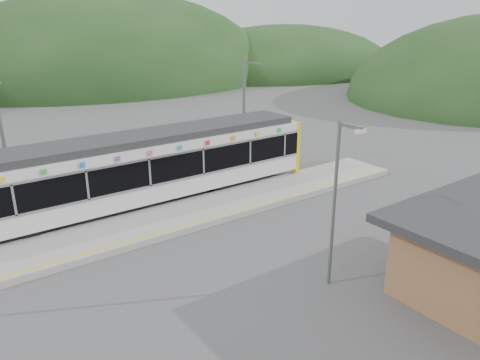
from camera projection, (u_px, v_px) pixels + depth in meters
ground at (232, 240)px, 20.41m from camera, size 120.00×120.00×0.00m
hills at (266, 180)px, 27.88m from camera, size 146.00×149.00×26.00m
platform at (193, 213)px, 22.88m from camera, size 26.00×3.20×0.30m
yellow_line at (207, 219)px, 21.84m from camera, size 26.00×0.10×0.01m
train at (128, 170)px, 23.15m from camera, size 20.44×3.01×3.74m
catenary_mast_west at (4, 143)px, 21.85m from camera, size 0.18×1.80×7.00m
catenary_mast_east at (244, 110)px, 29.62m from camera, size 0.18×1.80×7.00m
lamp_post at (338, 192)px, 15.86m from camera, size 0.36×1.07×6.07m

